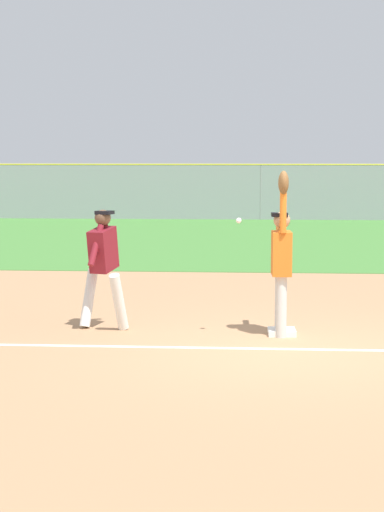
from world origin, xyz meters
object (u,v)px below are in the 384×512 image
Objects in this scene: fielder at (281,256)px; runner at (103,260)px; parked_car_tan at (230,199)px; parked_car_blue at (355,200)px; parked_car_green at (106,199)px; first_base at (282,332)px; baseball at (239,221)px.

runner is at bearing -9.05° from fielder.
parked_car_tan is at bearing 104.00° from runner.
parked_car_green is at bearing -174.64° from parked_car_blue.
first_base is 1.70m from baseball.
first_base is 0.08× the size of parked_car_tan.
parked_car_blue is (6.52, 24.40, -0.32)m from runner.
fielder is 25.03m from parked_car_blue.
fielder is (-0.02, -0.09, 1.08)m from first_base.
runner reaches higher than parked_car_green.
parked_car_green is at bearing 105.22° from first_base.
parked_car_blue is at bearing -101.23° from fielder.
first_base is 1.08m from fielder.
baseball is at bearing 13.96° from fielder.
parked_car_blue is (4.58, 24.87, -0.94)m from baseball.
baseball is 25.31m from parked_car_blue.
parked_car_green reaches higher than first_base.
runner is 0.38× the size of parked_car_tan.
fielder is 2.54m from runner.
first_base is at bearing -94.28° from parked_car_blue.
parked_car_tan is at bearing -89.07° from fielder.
parked_car_green is (-6.66, 24.62, -0.45)m from fielder.
parked_car_tan is 5.31m from parked_car_blue.
baseball is at bearing -92.55° from parked_car_tan.
baseball is at bearing 2.95° from runner.
first_base is at bearing 22.77° from baseball.
fielder is 25.51m from parked_car_green.
parked_car_blue is at bearing 1.19° from parked_car_green.
parked_car_blue is at bearing 80.82° from first_base.
runner is 24.66m from parked_car_green.
parked_car_blue is (10.65, 0.09, 0.00)m from parked_car_green.
fielder reaches higher than runner.
parked_car_tan is (-0.71, 25.27, -0.94)m from baseball.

